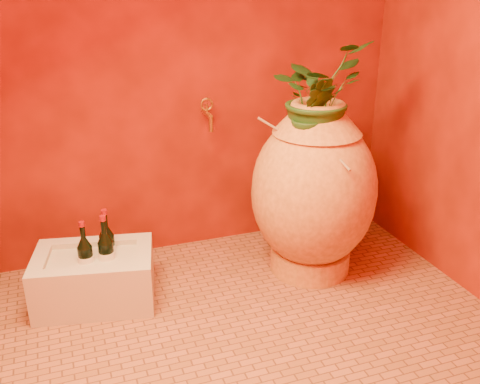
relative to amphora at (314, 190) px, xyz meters
name	(u,v)px	position (x,y,z in m)	size (l,w,h in m)	color
floor	(254,328)	(-0.53, -0.44, -0.51)	(2.50, 2.50, 0.00)	#9A5332
wall_back	(194,47)	(-0.53, 0.56, 0.74)	(2.50, 0.02, 2.50)	#540F04
amphora	(314,190)	(0.00, 0.00, 0.00)	(0.83, 0.83, 1.02)	gold
stone_basin	(95,278)	(-1.24, 0.08, -0.37)	(0.68, 0.53, 0.29)	#BEB19D
wine_bottle_a	(86,258)	(-1.27, 0.06, -0.23)	(0.08, 0.08, 0.33)	black
wine_bottle_b	(108,248)	(-1.15, 0.13, -0.23)	(0.08, 0.08, 0.34)	black
wine_bottle_c	(107,254)	(-1.17, 0.06, -0.23)	(0.08, 0.08, 0.34)	black
wall_tap	(208,113)	(-0.48, 0.47, 0.38)	(0.08, 0.17, 0.18)	#A47F26
plant_main	(318,95)	(0.00, 0.01, 0.54)	(0.50, 0.44, 0.56)	#1D4117
plant_side	(313,115)	(-0.07, -0.07, 0.46)	(0.22, 0.18, 0.40)	#1D4117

